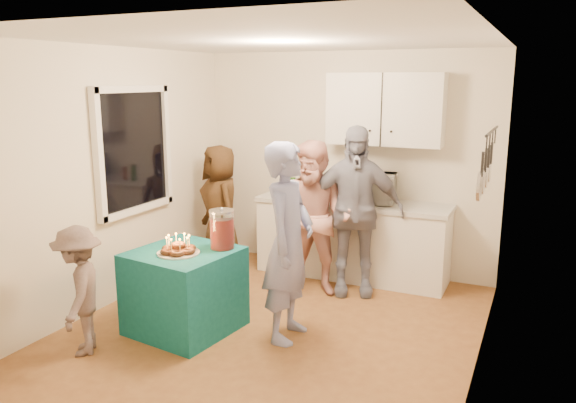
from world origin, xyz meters
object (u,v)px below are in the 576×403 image
at_px(counter, 352,241).
at_px(child_near_left, 79,291).
at_px(man_birthday, 288,242).
at_px(woman_back_left, 220,207).
at_px(party_table, 185,290).
at_px(woman_back_right, 353,211).
at_px(punch_jar, 222,230).
at_px(microwave, 368,188).
at_px(woman_back_center, 315,219).

height_order(counter, child_near_left, child_near_left).
xyz_separation_m(man_birthday, woman_back_left, (-1.56, 1.41, -0.13)).
bearing_deg(party_table, woman_back_right, 54.37).
relative_size(counter, woman_back_right, 1.21).
distance_m(counter, woman_back_left, 1.64).
bearing_deg(counter, punch_jar, -109.85).
bearing_deg(microwave, woman_back_center, -127.10).
bearing_deg(counter, woman_back_center, -106.13).
bearing_deg(man_birthday, counter, -4.08).
bearing_deg(punch_jar, woman_back_right, 58.07).
bearing_deg(microwave, woman_back_left, -176.71).
height_order(woman_back_left, child_near_left, woman_back_left).
bearing_deg(microwave, woman_back_right, -99.34).
bearing_deg(child_near_left, woman_back_left, 148.79).
bearing_deg(microwave, counter, 172.00).
xyz_separation_m(woman_back_left, child_near_left, (0.10, -2.42, -0.20)).
xyz_separation_m(punch_jar, woman_back_left, (-0.92, 1.46, -0.17)).
relative_size(party_table, punch_jar, 2.50).
bearing_deg(man_birthday, microwave, -9.89).
height_order(microwave, child_near_left, microwave).
height_order(punch_jar, child_near_left, child_near_left).
height_order(microwave, woman_back_center, woman_back_center).
xyz_separation_m(microwave, woman_back_center, (-0.37, -0.67, -0.25)).
distance_m(counter, microwave, 0.67).
distance_m(microwave, party_table, 2.42).
bearing_deg(child_near_left, microwave, 115.62).
bearing_deg(microwave, punch_jar, -122.72).
distance_m(woman_back_center, child_near_left, 2.47).
bearing_deg(woman_back_left, punch_jar, -19.06).
bearing_deg(party_table, woman_back_left, 110.71).
height_order(microwave, punch_jar, microwave).
height_order(microwave, man_birthday, man_birthday).
relative_size(microwave, man_birthday, 0.34).
bearing_deg(punch_jar, woman_back_center, 68.03).
height_order(counter, party_table, counter).
relative_size(woman_back_left, child_near_left, 1.37).
distance_m(woman_back_right, child_near_left, 2.82).
distance_m(counter, woman_back_right, 0.71).
height_order(party_table, man_birthday, man_birthday).
height_order(punch_jar, woman_back_left, woman_back_left).
bearing_deg(child_near_left, counter, 118.44).
bearing_deg(microwave, man_birthday, -103.97).
distance_m(party_table, woman_back_center, 1.61).
bearing_deg(man_birthday, woman_back_center, 5.91).
height_order(microwave, woman_back_right, woman_back_right).
xyz_separation_m(microwave, punch_jar, (-0.83, -1.81, -0.14)).
height_order(counter, punch_jar, punch_jar).
xyz_separation_m(party_table, woman_back_left, (-0.63, 1.68, 0.38)).
height_order(man_birthday, child_near_left, man_birthday).
bearing_deg(woman_back_center, punch_jar, -111.95).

